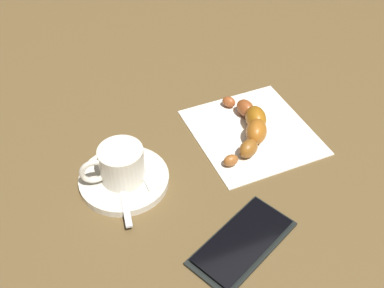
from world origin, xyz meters
name	(u,v)px	position (x,y,z in m)	size (l,w,h in m)	color
ground_plane	(201,159)	(0.00, 0.00, 0.00)	(1.80, 1.80, 0.00)	brown
saucer	(125,180)	(-0.12, 0.00, 0.01)	(0.13, 0.13, 0.01)	silver
espresso_cup	(120,164)	(-0.13, 0.00, 0.04)	(0.09, 0.06, 0.05)	silver
teaspoon	(121,180)	(-0.13, -0.01, 0.01)	(0.03, 0.13, 0.01)	silver
sugar_packet	(148,174)	(-0.09, -0.01, 0.01)	(0.06, 0.02, 0.01)	white
napkin	(252,132)	(0.10, 0.02, 0.00)	(0.18, 0.19, 0.00)	silver
croissant	(252,126)	(0.10, 0.02, 0.02)	(0.11, 0.15, 0.04)	#9C5927
cell_phone	(243,242)	(-0.02, -0.17, 0.01)	(0.16, 0.13, 0.01)	black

